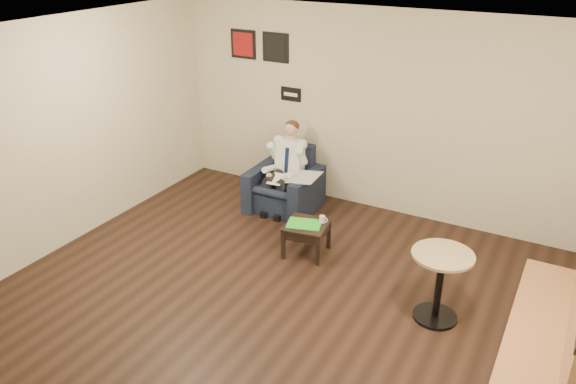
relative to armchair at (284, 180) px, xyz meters
The scene contains 17 objects.
ground 2.59m from the armchair, 65.70° to the right, with size 6.00×6.00×0.00m, color black.
wall_back 1.57m from the armchair, 32.78° to the left, with size 6.00×0.02×2.80m, color beige.
wall_left 3.18m from the armchair, 130.01° to the right, with size 0.02×6.00×2.80m, color beige.
ceiling 3.47m from the armchair, 65.70° to the right, with size 6.00×6.00×0.02m, color white.
seating_sign 1.27m from the armchair, 110.76° to the left, with size 0.32×0.02×0.20m, color black.
art_print_left 2.11m from the armchair, 147.83° to the left, with size 0.42×0.03×0.42m, color maroon.
art_print_right 1.90m from the armchair, 127.14° to the left, with size 0.42×0.03×0.42m, color black.
armchair is the anchor object (origin of this frame).
seated_man 0.20m from the armchair, 88.95° to the right, with size 0.57×0.86×1.20m, color white, non-canonical shape.
lap_papers 0.23m from the armchair, 88.95° to the right, with size 0.20×0.29×0.01m, color white.
newspaper 0.41m from the armchair, 13.51° to the right, with size 0.38×0.48×0.01m, color silver.
side_table 1.31m from the armchair, 48.40° to the right, with size 0.50×0.50×0.41m, color black.
green_folder 1.29m from the armchair, 49.85° to the right, with size 0.41×0.29×0.01m, color green.
coffee_mug 1.31m from the armchair, 39.75° to the right, with size 0.07×0.07×0.09m, color white.
smartphone 1.20m from the armchair, 42.81° to the right, with size 0.13×0.06×0.01m, color black.
banquette 4.10m from the armchair, 27.25° to the right, with size 0.62×2.59×1.32m, color #AE7243.
cafe_table 3.01m from the armchair, 29.31° to the right, with size 0.62×0.62×0.77m, color #9F8056.
Camera 1 is at (2.53, -4.05, 3.66)m, focal length 35.00 mm.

